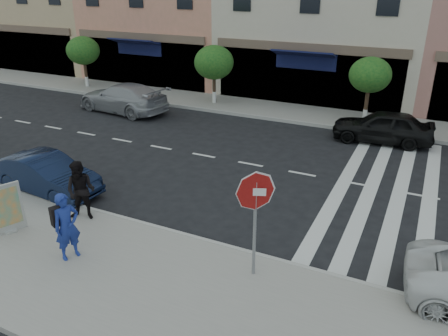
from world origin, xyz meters
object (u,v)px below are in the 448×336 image
poster_board (5,210)px  car_near_mid (47,174)px  photographer (67,226)px  stop_sign (255,202)px  walker (81,191)px  car_far_mid (383,126)px  car_far_left (123,98)px

poster_board → car_near_mid: 2.70m
photographer → poster_board: 2.34m
stop_sign → walker: stop_sign is taller
car_far_mid → car_far_left: bearing=-89.9°
walker → car_near_mid: walker is taller
stop_sign → photographer: bearing=175.1°
poster_board → stop_sign: bearing=33.0°
car_far_left → car_far_mid: bearing=101.3°
poster_board → walker: bearing=70.9°
photographer → poster_board: size_ratio=1.24×
stop_sign → photographer: 4.58m
walker → photographer: bearing=-76.3°
walker → car_near_mid: size_ratio=0.45×
photographer → car_far_left: bearing=54.7°
car_far_mid → car_near_mid: bearing=-47.9°
stop_sign → walker: 5.39m
car_far_left → stop_sign: bearing=55.6°
photographer → car_far_left: size_ratio=0.34×
car_far_left → car_far_mid: (12.74, 1.06, -0.05)m
walker → car_far_mid: bearing=38.9°
photographer → car_far_mid: (5.64, 12.25, -0.31)m
walker → car_near_mid: bearing=138.5°
stop_sign → poster_board: bearing=168.1°
poster_board → car_far_mid: (7.96, 12.10, -0.12)m
car_near_mid → car_far_left: size_ratio=0.75×
stop_sign → poster_board: stop_sign is taller
photographer → car_near_mid: bearing=75.5°
poster_board → car_far_mid: poster_board is taller
car_near_mid → car_far_mid: car_far_mid is taller
walker → poster_board: (-1.30, -1.44, -0.19)m
car_far_left → car_far_mid: car_far_left is taller
walker → car_near_mid: (-2.43, 1.00, -0.39)m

